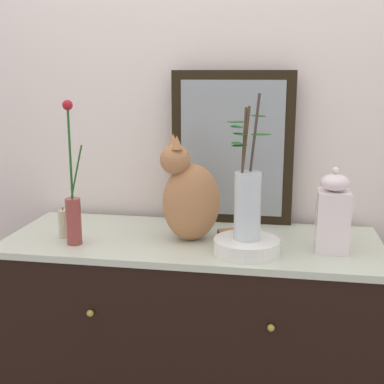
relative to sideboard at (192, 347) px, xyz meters
The scene contains 9 objects.
wall_back 0.92m from the sideboard, 90.00° to the left, with size 4.40×0.08×2.60m, color silver.
sideboard is the anchor object (origin of this frame).
mirror_leaning 0.81m from the sideboard, 63.73° to the left, with size 0.49×0.03×0.62m.
cat_sitting 0.61m from the sideboard, 116.62° to the right, with size 0.37×0.24×0.40m.
vase_slim_green 0.72m from the sideboard, 161.92° to the right, with size 0.07×0.05×0.52m.
bowl_porcelain 0.53m from the sideboard, 30.80° to the right, with size 0.23×0.23×0.05m, color white.
vase_glass_clear 0.68m from the sideboard, 30.64° to the right, with size 0.16×0.12×0.49m.
jar_lidded_porcelain 0.77m from the sideboard, ahead, with size 0.11×0.11×0.30m.
candle_pillar 0.70m from the sideboard, behind, with size 0.04×0.04×0.12m.
Camera 1 is at (0.32, -1.84, 1.51)m, focal length 48.63 mm.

